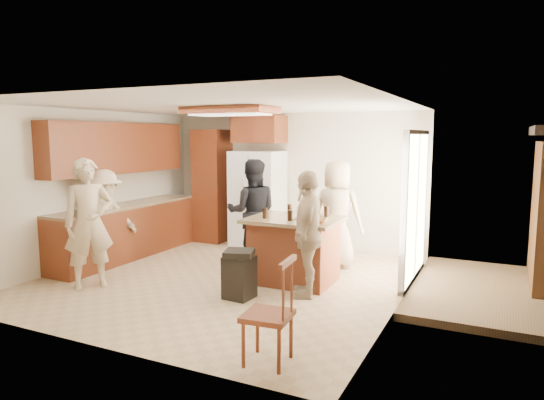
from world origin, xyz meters
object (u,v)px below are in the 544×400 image
at_px(kitchen_island, 294,249).
at_px(trash_bin, 239,274).
at_px(person_front_left, 89,223).
at_px(person_counter, 105,219).
at_px(person_behind_left, 252,212).
at_px(refrigerator, 258,199).
at_px(person_side_right, 308,234).
at_px(person_behind_right, 337,213).
at_px(spindle_chair, 270,316).

xyz_separation_m(kitchen_island, trash_bin, (-0.36, -0.95, -0.16)).
bearing_deg(person_front_left, trash_bin, -42.23).
relative_size(person_front_left, person_counter, 1.14).
xyz_separation_m(person_behind_left, refrigerator, (-0.49, 1.15, 0.04)).
height_order(person_side_right, kitchen_island, person_side_right).
height_order(person_front_left, refrigerator, refrigerator).
distance_m(person_front_left, trash_bin, 2.21).
relative_size(person_front_left, kitchen_island, 1.39).
xyz_separation_m(person_front_left, person_counter, (-0.55, 0.84, -0.11)).
xyz_separation_m(person_counter, kitchen_island, (2.99, 0.59, -0.31)).
bearing_deg(person_behind_right, person_behind_left, 22.88).
bearing_deg(kitchen_island, person_behind_left, 147.93).
height_order(person_behind_left, person_behind_right, person_behind_right).
bearing_deg(person_behind_left, person_side_right, 114.52).
bearing_deg(trash_bin, spindle_chair, -51.85).
bearing_deg(person_behind_right, person_front_left, 46.74).
distance_m(refrigerator, kitchen_island, 2.37).
distance_m(person_counter, kitchen_island, 3.06).
bearing_deg(person_front_left, person_behind_left, 0.12).
relative_size(person_behind_right, refrigerator, 0.95).
distance_m(person_front_left, person_behind_right, 3.69).
distance_m(person_behind_right, person_side_right, 1.56).
xyz_separation_m(person_side_right, spindle_chair, (0.39, -1.93, -0.37)).
bearing_deg(refrigerator, person_front_left, -106.24).
distance_m(person_counter, trash_bin, 2.69).
relative_size(person_front_left, trash_bin, 2.83).
distance_m(person_behind_left, person_side_right, 1.79).
bearing_deg(trash_bin, person_side_right, 31.90).
bearing_deg(refrigerator, person_behind_right, -21.70).
height_order(person_behind_right, spindle_chair, person_behind_right).
relative_size(person_behind_left, spindle_chair, 1.72).
distance_m(person_behind_left, kitchen_island, 1.25).
bearing_deg(person_behind_left, person_counter, 4.69).
relative_size(person_behind_left, trash_bin, 2.72).
bearing_deg(spindle_chair, person_behind_left, 120.52).
bearing_deg(person_front_left, person_side_right, -36.69).
bearing_deg(refrigerator, person_side_right, -50.02).
distance_m(person_side_right, trash_bin, 1.02).
distance_m(person_behind_left, person_counter, 2.33).
bearing_deg(person_side_right, person_front_left, -84.95).
bearing_deg(trash_bin, person_behind_left, 112.28).
height_order(person_front_left, person_behind_left, person_front_left).
relative_size(person_behind_right, trash_bin, 2.72).
relative_size(person_behind_left, person_counter, 1.10).
distance_m(person_front_left, person_counter, 1.01).
bearing_deg(refrigerator, person_counter, -122.09).
distance_m(person_front_left, spindle_chair, 3.40).
distance_m(person_side_right, person_counter, 3.38).
bearing_deg(person_front_left, kitchen_island, -24.80).
distance_m(person_behind_left, spindle_chair, 3.56).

